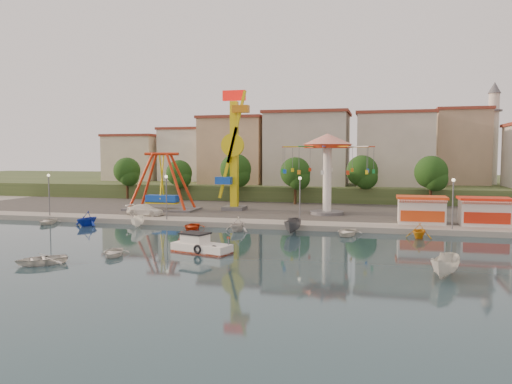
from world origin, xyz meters
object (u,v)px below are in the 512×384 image
(rowboat_a, at_px, (113,252))
(kamikaze_tower, at_px, (235,152))
(wave_swinger, at_px, (327,155))
(cabin_motorboat, at_px, (200,247))
(van, at_px, (145,210))
(pirate_ship_ride, at_px, (162,183))
(skiff, at_px, (446,266))

(rowboat_a, bearing_deg, kamikaze_tower, 69.86)
(wave_swinger, bearing_deg, cabin_motorboat, -108.52)
(kamikaze_tower, height_order, van, kamikaze_tower)
(pirate_ship_ride, distance_m, van, 6.83)
(rowboat_a, bearing_deg, van, 92.97)
(kamikaze_tower, bearing_deg, skiff, -52.34)
(wave_swinger, bearing_deg, van, -163.14)
(wave_swinger, bearing_deg, rowboat_a, -117.69)
(cabin_motorboat, relative_size, skiff, 1.34)
(pirate_ship_ride, xyz_separation_m, cabin_motorboat, (14.41, -24.09, -3.91))
(rowboat_a, bearing_deg, cabin_motorboat, 9.95)
(rowboat_a, bearing_deg, wave_swinger, 45.59)
(pirate_ship_ride, height_order, skiff, pirate_ship_ride)
(kamikaze_tower, height_order, wave_swinger, kamikaze_tower)
(skiff, bearing_deg, wave_swinger, 130.65)
(cabin_motorboat, distance_m, skiff, 19.70)
(kamikaze_tower, xyz_separation_m, cabin_motorboat, (4.61, -26.50, -8.11))
(kamikaze_tower, bearing_deg, pirate_ship_ride, -166.16)
(rowboat_a, xyz_separation_m, skiff, (25.60, -1.16, 0.48))
(pirate_ship_ride, relative_size, wave_swinger, 0.86)
(kamikaze_tower, distance_m, rowboat_a, 30.89)
(pirate_ship_ride, relative_size, cabin_motorboat, 1.80)
(skiff, bearing_deg, van, 166.12)
(wave_swinger, relative_size, rowboat_a, 3.73)
(kamikaze_tower, distance_m, cabin_motorboat, 28.10)
(wave_swinger, height_order, van, wave_swinger)
(skiff, xyz_separation_m, van, (-33.19, 22.38, 0.50))
(rowboat_a, relative_size, skiff, 0.75)
(van, bearing_deg, kamikaze_tower, -44.04)
(pirate_ship_ride, xyz_separation_m, wave_swinger, (22.70, 0.68, 3.80))
(kamikaze_tower, relative_size, skiff, 4.00)
(pirate_ship_ride, xyz_separation_m, rowboat_a, (8.02, -27.30, -4.07))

